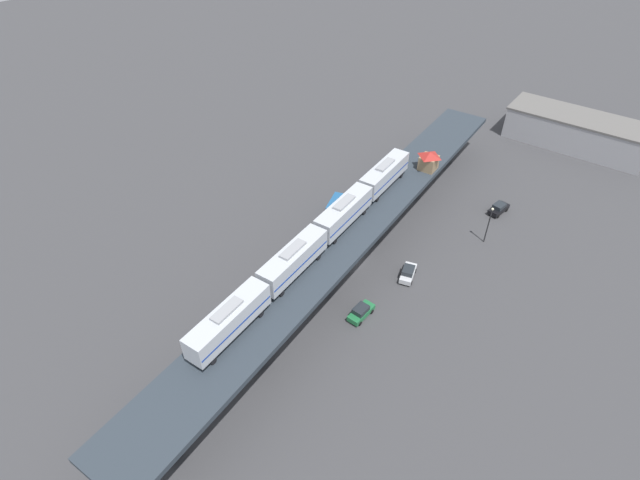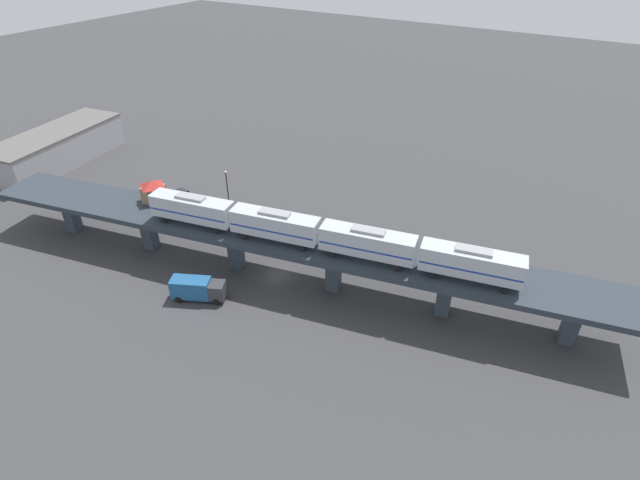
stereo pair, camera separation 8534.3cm
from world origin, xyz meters
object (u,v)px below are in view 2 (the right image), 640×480
street_lamp (227,186)px  delivery_truck (197,288)px  street_car_green (353,257)px  street_car_silver (291,236)px  street_car_black (182,195)px  subway_train (320,233)px  warehouse_building (57,147)px  signal_hut (153,190)px

street_lamp → delivery_truck: bearing=-149.0°
street_car_green → street_car_silver: (-0.27, 11.08, 0.00)m
street_car_green → delivery_truck: (-18.55, 13.79, 0.82)m
street_car_silver → street_car_black: same height
street_car_green → subway_train: bearing=176.8°
street_car_green → warehouse_building: 69.36m
delivery_truck → subway_train: bearing=-53.6°
subway_train → street_car_black: size_ratio=11.10×
signal_hut → delivery_truck: (-7.91, -15.05, -7.15)m
signal_hut → street_car_black: bearing=31.7°
street_car_black → subway_train: bearing=-105.1°
signal_hut → street_car_black: (11.45, 7.07, -7.97)m
street_car_green → warehouse_building: size_ratio=0.15×
street_car_black → warehouse_building: bearing=92.5°
subway_train → signal_hut: subway_train is taller
signal_hut → delivery_truck: signal_hut is taller
signal_hut → delivery_truck: bearing=-117.7°
street_car_green → street_car_black: same height
signal_hut → street_car_green: 31.76m
street_car_green → street_car_black: bearing=88.7°
signal_hut → street_car_silver: size_ratio=0.80×
subway_train → street_lamp: 29.64m
subway_train → street_lamp: subway_train is taller
signal_hut → street_car_green: bearing=-69.7°
subway_train → warehouse_building: (8.11, 68.82, -6.25)m
subway_train → street_car_green: size_ratio=10.82×
subway_train → delivery_truck: subway_train is taller
street_lamp → subway_train: bearing=-114.6°
street_car_silver → delivery_truck: (-18.27, 2.70, 0.82)m
delivery_truck → signal_hut: bearing=62.3°
subway_train → street_car_black: subway_train is taller
street_car_green → street_car_silver: bearing=91.4°
signal_hut → street_lamp: bearing=-7.6°
street_lamp → street_car_silver: bearing=-103.0°
street_car_green → street_car_black: 35.92m
signal_hut → street_car_black: size_ratio=0.85×
street_lamp → warehouse_building: (-4.03, 42.36, -0.70)m
street_car_green → delivery_truck: size_ratio=0.61×
subway_train → street_car_green: subway_train is taller
subway_train → street_car_black: bearing=74.9°
signal_hut → warehouse_building: size_ratio=0.13×
delivery_truck → warehouse_building: warehouse_building is taller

